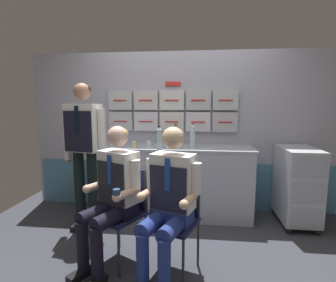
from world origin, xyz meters
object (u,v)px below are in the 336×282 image
object	(u,v)px
folding_chair_left	(125,203)
folding_chair_right	(176,210)
crew_member_standing	(84,144)
service_trolley	(297,184)
coffee_cup_spare	(149,143)
crew_member_right	(169,197)
water_bottle_short	(193,136)
crew_member_left	(112,190)

from	to	relation	value
folding_chair_left	folding_chair_right	xyz separation A→B (m)	(0.49, -0.10, 0.00)
crew_member_standing	folding_chair_left	bearing A→B (deg)	-39.58
service_trolley	folding_chair_left	bearing A→B (deg)	-154.23
service_trolley	coffee_cup_spare	bearing A→B (deg)	175.51
folding_chair_left	crew_member_standing	size ratio (longest dim) A/B	0.51
folding_chair_left	crew_member_standing	xyz separation A→B (m)	(-0.60, 0.50, 0.48)
folding_chair_right	service_trolley	bearing A→B (deg)	36.05
folding_chair_left	crew_member_right	distance (m)	0.54
folding_chair_right	coffee_cup_spare	world-z (taller)	coffee_cup_spare
service_trolley	water_bottle_short	xyz separation A→B (m)	(-1.27, 0.05, 0.56)
folding_chair_right	coffee_cup_spare	bearing A→B (deg)	111.71
folding_chair_left	folding_chair_right	size ratio (longest dim) A/B	1.00
crew_member_right	coffee_cup_spare	size ratio (longest dim) A/B	19.54
service_trolley	crew_member_standing	world-z (taller)	crew_member_standing
crew_member_left	folding_chair_right	xyz separation A→B (m)	(0.57, 0.04, -0.17)
crew_member_left	crew_member_standing	distance (m)	0.89
service_trolley	crew_member_right	world-z (taller)	crew_member_right
folding_chair_left	folding_chair_right	bearing A→B (deg)	-11.58
crew_member_standing	crew_member_left	bearing A→B (deg)	-50.55
service_trolley	crew_member_right	size ratio (longest dim) A/B	0.74
water_bottle_short	crew_member_right	bearing A→B (deg)	-97.95
folding_chair_left	coffee_cup_spare	size ratio (longest dim) A/B	13.10
crew_member_standing	coffee_cup_spare	bearing A→B (deg)	40.73
service_trolley	crew_member_standing	xyz separation A→B (m)	(-2.48, -0.41, 0.50)
crew_member_left	coffee_cup_spare	distance (m)	1.22
service_trolley	crew_member_left	size ratio (longest dim) A/B	0.74
service_trolley	folding_chair_left	world-z (taller)	service_trolley
service_trolley	folding_chair_right	xyz separation A→B (m)	(-1.38, -1.01, 0.03)
crew_member_standing	water_bottle_short	distance (m)	1.30
coffee_cup_spare	crew_member_left	bearing A→B (deg)	-95.30
service_trolley	crew_member_left	xyz separation A→B (m)	(-1.95, -1.05, 0.20)
crew_member_left	water_bottle_short	distance (m)	1.35
folding_chair_left	crew_member_left	world-z (taller)	crew_member_left
crew_member_left	water_bottle_short	size ratio (longest dim) A/B	4.12
folding_chair_right	crew_member_standing	xyz separation A→B (m)	(-1.10, 0.60, 0.48)
folding_chair_left	water_bottle_short	size ratio (longest dim) A/B	2.78
folding_chair_right	folding_chair_left	bearing A→B (deg)	168.42
crew_member_right	water_bottle_short	world-z (taller)	crew_member_right
water_bottle_short	coffee_cup_spare	distance (m)	0.59
folding_chair_left	water_bottle_short	world-z (taller)	water_bottle_short
service_trolley	crew_member_right	xyz separation A→B (m)	(-1.44, -1.16, 0.20)
folding_chair_left	coffee_cup_spare	xyz separation A→B (m)	(0.03, 1.05, 0.42)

